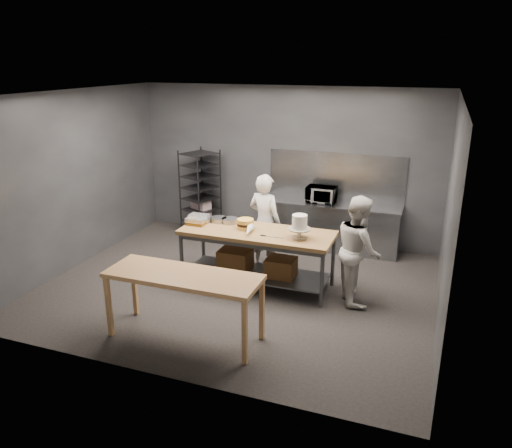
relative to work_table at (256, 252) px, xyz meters
The scene contains 16 objects.
ground 0.64m from the work_table, 144.97° to the right, with size 6.00×6.00×0.00m, color black.
back_wall 2.52m from the work_table, 95.84° to the left, with size 6.00×0.04×3.00m, color #4C4F54.
work_table is the anchor object (origin of this frame).
near_counter 1.85m from the work_table, 99.95° to the right, with size 2.00×0.70×0.90m.
back_counter 2.16m from the work_table, 69.28° to the left, with size 2.60×0.60×0.90m.
splashback_panel 2.56m from the work_table, 71.78° to the left, with size 2.60×0.02×0.90m, color slate.
speed_rack 2.74m from the work_table, 134.74° to the left, with size 0.79×0.82×1.75m.
chef_behind 0.76m from the work_table, 98.03° to the left, with size 0.61×0.40×1.67m, color white.
chef_right 1.61m from the work_table, ahead, with size 0.79×0.61×1.62m, color silver.
microwave 2.14m from the work_table, 74.39° to the left, with size 0.54×0.37×0.30m, color black.
frosted_cake_stand 0.93m from the work_table, ahead, with size 0.34×0.34×0.37m.
layer_cake 0.47m from the work_table, 168.88° to the left, with size 0.26×0.26×0.16m.
cake_pans 0.86m from the work_table, 165.43° to the left, with size 0.70×0.36×0.07m.
piping_bag 0.45m from the work_table, 106.83° to the right, with size 0.12×0.12×0.38m, color white.
offset_spatula 0.48m from the work_table, 33.70° to the right, with size 0.36×0.02×0.02m.
pastry_clamshells 1.12m from the work_table, behind, with size 0.35×0.39×0.11m.
Camera 1 is at (2.77, -6.72, 3.49)m, focal length 35.00 mm.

